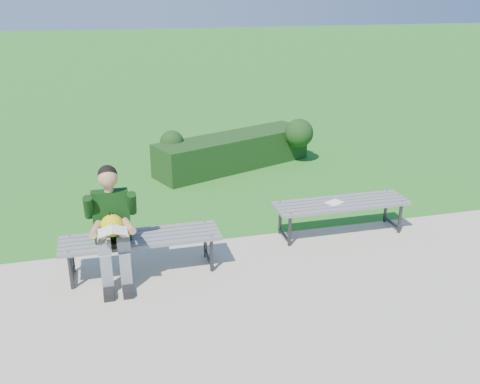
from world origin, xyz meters
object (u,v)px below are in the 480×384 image
bench_right (341,206)px  bench_left (141,241)px  hedge (237,149)px  seated_boy (112,223)px  paper_sheet (334,202)px

bench_right → bench_left: bearing=-171.6°
hedge → bench_right: (0.61, -3.17, 0.08)m
bench_right → seated_boy: (-2.95, -0.49, 0.30)m
bench_right → seated_boy: bearing=-170.6°
bench_left → hedge: bearing=60.2°
bench_left → bench_right: bearing=8.4°
hedge → paper_sheet: (0.51, -3.17, 0.13)m
seated_boy → paper_sheet: bearing=9.7°
bench_left → seated_boy: 0.43m
hedge → seated_boy: 4.36m
bench_left → seated_boy: seated_boy is taller
bench_right → seated_boy: seated_boy is taller
hedge → paper_sheet: bearing=-80.8°
paper_sheet → bench_left: bearing=-171.3°
hedge → bench_right: bearing=-79.0°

